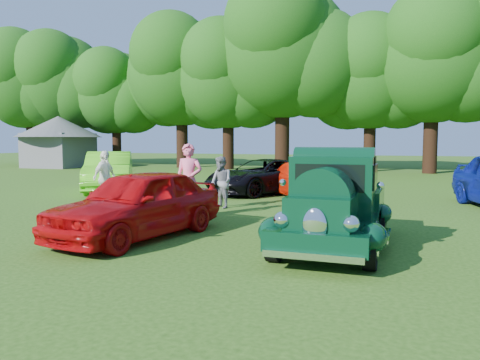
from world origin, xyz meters
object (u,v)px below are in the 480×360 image
(red_convertible, at_px, (138,203))
(spectator_white, at_px, (105,178))
(hero_pickup, at_px, (335,208))
(back_car_orange, at_px, (307,180))
(gazebo, at_px, (59,136))
(back_car_black, at_px, (263,176))
(back_car_lime, at_px, (109,172))
(spectator_grey, at_px, (221,182))
(spectator_pink, at_px, (189,181))

(red_convertible, xyz_separation_m, spectator_white, (-3.67, 3.94, 0.14))
(hero_pickup, distance_m, back_car_orange, 7.64)
(gazebo, bearing_deg, back_car_orange, -30.29)
(back_car_black, bearing_deg, back_car_orange, 5.97)
(gazebo, bearing_deg, hero_pickup, -40.08)
(hero_pickup, xyz_separation_m, back_car_lime, (-9.90, 6.78, 0.04))
(red_convertible, bearing_deg, spectator_grey, 100.07)
(back_car_orange, relative_size, spectator_pink, 2.22)
(spectator_grey, distance_m, gazebo, 25.64)
(back_car_black, xyz_separation_m, gazebo, (-19.96, 11.94, 1.74))
(spectator_grey, relative_size, gazebo, 0.24)
(back_car_orange, relative_size, spectator_grey, 2.79)
(back_car_black, height_order, spectator_grey, spectator_grey)
(red_convertible, distance_m, spectator_white, 5.38)
(hero_pickup, height_order, back_car_black, hero_pickup)
(red_convertible, bearing_deg, hero_pickup, 18.13)
(red_convertible, xyz_separation_m, back_car_black, (0.04, 8.74, -0.06))
(back_car_lime, relative_size, back_car_black, 1.02)
(back_car_orange, xyz_separation_m, gazebo, (-21.84, 12.76, 1.77))
(back_car_orange, distance_m, gazebo, 25.35)
(spectator_grey, distance_m, spectator_white, 3.72)
(hero_pickup, xyz_separation_m, back_car_orange, (-2.06, 7.35, -0.12))
(back_car_lime, bearing_deg, back_car_orange, -27.42)
(hero_pickup, xyz_separation_m, spectator_grey, (-3.98, 4.03, 0.03))
(spectator_pink, bearing_deg, back_car_orange, 58.96)
(back_car_lime, height_order, back_car_black, back_car_lime)
(back_car_orange, bearing_deg, gazebo, 116.89)
(back_car_orange, bearing_deg, hero_pickup, -107.18)
(gazebo, bearing_deg, spectator_pink, -42.28)
(hero_pickup, xyz_separation_m, red_convertible, (-3.98, -0.56, -0.03))
(hero_pickup, bearing_deg, back_car_lime, 145.60)
(hero_pickup, distance_m, spectator_pink, 4.63)
(spectator_grey, xyz_separation_m, gazebo, (-19.91, 16.07, 1.62))
(back_car_lime, bearing_deg, spectator_grey, -56.48)
(spectator_grey, xyz_separation_m, spectator_white, (-3.66, -0.66, 0.08))
(spectator_pink, bearing_deg, spectator_white, 150.85)
(spectator_pink, bearing_deg, gazebo, 128.11)
(hero_pickup, distance_m, spectator_white, 8.36)
(red_convertible, distance_m, spectator_pink, 2.70)
(red_convertible, relative_size, spectator_white, 2.46)
(red_convertible, distance_m, back_car_lime, 9.44)
(hero_pickup, height_order, back_car_lime, hero_pickup)
(spectator_pink, xyz_separation_m, gazebo, (-19.78, 17.99, 1.42))
(hero_pickup, height_order, back_car_orange, hero_pickup)
(back_car_orange, height_order, spectator_grey, spectator_grey)
(spectator_white, bearing_deg, gazebo, 46.26)
(spectator_pink, bearing_deg, back_car_black, 78.77)
(back_car_lime, relative_size, spectator_white, 2.81)
(red_convertible, relative_size, spectator_pink, 2.16)
(red_convertible, xyz_separation_m, spectator_pink, (-0.13, 2.68, 0.26))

